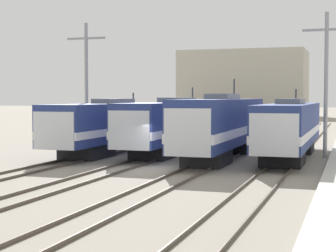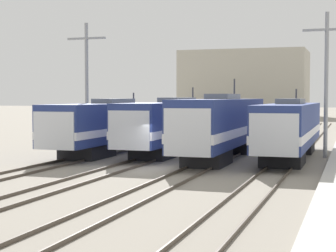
# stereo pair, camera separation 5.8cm
# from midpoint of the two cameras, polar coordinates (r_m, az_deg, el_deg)

# --- Properties ---
(ground_plane) EXTENTS (400.00, 400.00, 0.00)m
(ground_plane) POSITION_cam_midpoint_polar(r_m,az_deg,el_deg) (31.74, -1.13, -4.46)
(ground_plane) COLOR gray
(rail_pair_far_left) EXTENTS (1.51, 120.00, 0.15)m
(rail_pair_far_left) POSITION_cam_midpoint_polar(r_m,az_deg,el_deg) (34.41, -11.38, -3.82)
(rail_pair_far_left) COLOR #4C4238
(rail_pair_far_left) RESTS_ON ground_plane
(rail_pair_center_left) EXTENTS (1.51, 120.00, 0.15)m
(rail_pair_center_left) POSITION_cam_midpoint_polar(r_m,az_deg,el_deg) (32.50, -4.73, -4.16)
(rail_pair_center_left) COLOR #4C4238
(rail_pair_center_left) RESTS_ON ground_plane
(rail_pair_center_right) EXTENTS (1.51, 120.00, 0.15)m
(rail_pair_center_right) POSITION_cam_midpoint_polar(r_m,az_deg,el_deg) (31.08, 2.64, -4.48)
(rail_pair_center_right) COLOR #4C4238
(rail_pair_center_right) RESTS_ON ground_plane
(rail_pair_far_right) EXTENTS (1.51, 120.00, 0.15)m
(rail_pair_far_right) POSITION_cam_midpoint_polar(r_m,az_deg,el_deg) (30.22, 10.58, -4.74)
(rail_pair_far_right) COLOR #4C4238
(rail_pair_far_right) RESTS_ON ground_plane
(locomotive_far_left) EXTENTS (2.98, 17.80, 4.45)m
(locomotive_far_left) POSITION_cam_midpoint_polar(r_m,az_deg,el_deg) (41.52, -5.83, 0.13)
(locomotive_far_left) COLOR black
(locomotive_far_left) RESTS_ON ground_plane
(locomotive_center_left) EXTENTS (2.89, 19.36, 4.89)m
(locomotive_center_left) POSITION_cam_midpoint_polar(r_m,az_deg,el_deg) (41.87, 0.71, 0.22)
(locomotive_center_left) COLOR black
(locomotive_center_left) RESTS_ON ground_plane
(locomotive_center_right) EXTENTS (2.83, 17.03, 5.43)m
(locomotive_center_right) POSITION_cam_midpoint_polar(r_m,az_deg,el_deg) (37.17, 5.34, 0.04)
(locomotive_center_right) COLOR black
(locomotive_center_right) RESTS_ON ground_plane
(locomotive_far_right) EXTENTS (2.88, 16.63, 4.69)m
(locomotive_far_right) POSITION_cam_midpoint_polar(r_m,az_deg,el_deg) (37.85, 12.21, -0.19)
(locomotive_far_right) COLOR black
(locomotive_far_right) RESTS_ON ground_plane
(catenary_tower_left) EXTENTS (3.18, 0.27, 9.77)m
(catenary_tower_left) POSITION_cam_midpoint_polar(r_m,az_deg,el_deg) (43.69, -8.33, 4.46)
(catenary_tower_left) COLOR gray
(catenary_tower_left) RESTS_ON ground_plane
(catenary_tower_right) EXTENTS (3.18, 0.27, 9.77)m
(catenary_tower_right) POSITION_cam_midpoint_polar(r_m,az_deg,el_deg) (39.12, 15.72, 4.56)
(catenary_tower_right) COLOR gray
(catenary_tower_right) RESTS_ON ground_plane
(depot_building) EXTENTS (26.27, 15.48, 13.97)m
(depot_building) POSITION_cam_midpoint_polar(r_m,az_deg,el_deg) (122.99, 7.73, 4.27)
(depot_building) COLOR #B2AD9E
(depot_building) RESTS_ON ground_plane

